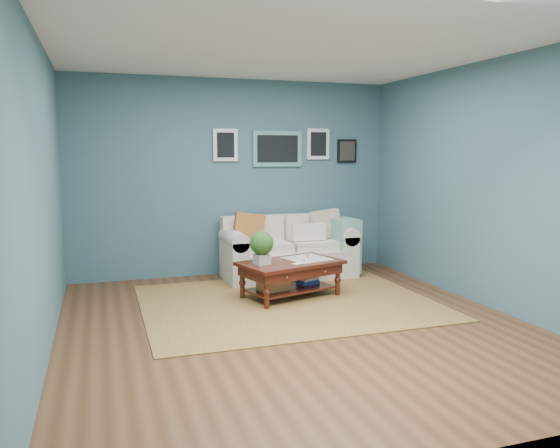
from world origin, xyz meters
name	(u,v)px	position (x,y,z in m)	size (l,w,h in m)	color
room_shell	(296,188)	(0.02, 0.06, 1.36)	(5.00, 5.02, 2.70)	brown
area_rug	(287,302)	(0.19, 0.79, 0.01)	(3.22, 2.58, 0.01)	brown
loveseat	(293,249)	(0.70, 2.02, 0.38)	(1.81, 0.82, 0.93)	silver
coffee_table	(286,268)	(0.23, 0.98, 0.36)	(1.30, 0.97, 0.81)	black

